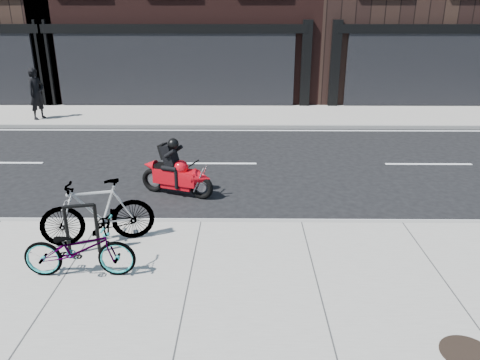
{
  "coord_description": "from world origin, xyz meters",
  "views": [
    {
      "loc": [
        0.86,
        -10.39,
        4.18
      ],
      "look_at": [
        0.78,
        -1.68,
        0.9
      ],
      "focal_mm": 35.0,
      "sensor_mm": 36.0,
      "label": 1
    }
  ],
  "objects_px": {
    "bicycle_rear": "(97,212)",
    "motorcycle": "(179,173)",
    "manhole_cover": "(467,353)",
    "bicycle_front": "(79,249)",
    "pedestrian": "(37,94)",
    "bike_rack": "(81,225)"
  },
  "relations": [
    {
      "from": "bicycle_rear",
      "to": "motorcycle",
      "type": "relative_size",
      "value": 1.13
    },
    {
      "from": "manhole_cover",
      "to": "motorcycle",
      "type": "bearing_deg",
      "value": 128.33
    },
    {
      "from": "bicycle_front",
      "to": "motorcycle",
      "type": "height_order",
      "value": "motorcycle"
    },
    {
      "from": "motorcycle",
      "to": "pedestrian",
      "type": "relative_size",
      "value": 0.93
    },
    {
      "from": "pedestrian",
      "to": "manhole_cover",
      "type": "relative_size",
      "value": 2.86
    },
    {
      "from": "bike_rack",
      "to": "bicycle_front",
      "type": "distance_m",
      "value": 0.72
    },
    {
      "from": "motorcycle",
      "to": "pedestrian",
      "type": "bearing_deg",
      "value": 151.24
    },
    {
      "from": "bicycle_front",
      "to": "pedestrian",
      "type": "relative_size",
      "value": 0.93
    },
    {
      "from": "bike_rack",
      "to": "bicycle_rear",
      "type": "bearing_deg",
      "value": 68.48
    },
    {
      "from": "bicycle_front",
      "to": "motorcycle",
      "type": "distance_m",
      "value": 3.79
    },
    {
      "from": "bicycle_front",
      "to": "bike_rack",
      "type": "bearing_deg",
      "value": 13.53
    },
    {
      "from": "pedestrian",
      "to": "manhole_cover",
      "type": "bearing_deg",
      "value": -116.82
    },
    {
      "from": "motorcycle",
      "to": "bicycle_rear",
      "type": "bearing_deg",
      "value": -93.44
    },
    {
      "from": "motorcycle",
      "to": "manhole_cover",
      "type": "distance_m",
      "value": 6.88
    },
    {
      "from": "bike_rack",
      "to": "manhole_cover",
      "type": "relative_size",
      "value": 1.4
    },
    {
      "from": "bike_rack",
      "to": "bicycle_rear",
      "type": "relative_size",
      "value": 0.46
    },
    {
      "from": "bike_rack",
      "to": "pedestrian",
      "type": "bearing_deg",
      "value": 116.03
    },
    {
      "from": "bicycle_rear",
      "to": "motorcycle",
      "type": "height_order",
      "value": "motorcycle"
    },
    {
      "from": "bike_rack",
      "to": "manhole_cover",
      "type": "height_order",
      "value": "bike_rack"
    },
    {
      "from": "bicycle_front",
      "to": "motorcycle",
      "type": "bearing_deg",
      "value": -18.03
    },
    {
      "from": "bicycle_rear",
      "to": "bike_rack",
      "type": "bearing_deg",
      "value": -36.4
    },
    {
      "from": "bike_rack",
      "to": "manhole_cover",
      "type": "bearing_deg",
      "value": -23.88
    }
  ]
}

